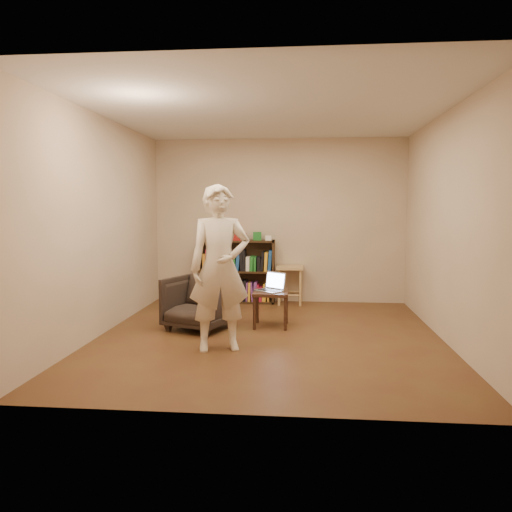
# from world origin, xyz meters

# --- Properties ---
(floor) EXTENTS (4.50, 4.50, 0.00)m
(floor) POSITION_xyz_m (0.00, 0.00, 0.00)
(floor) COLOR #4F2819
(floor) RESTS_ON ground
(ceiling) EXTENTS (4.50, 4.50, 0.00)m
(ceiling) POSITION_xyz_m (0.00, 0.00, 2.60)
(ceiling) COLOR silver
(ceiling) RESTS_ON wall_back
(wall_back) EXTENTS (4.00, 0.00, 4.00)m
(wall_back) POSITION_xyz_m (0.00, 2.25, 1.30)
(wall_back) COLOR beige
(wall_back) RESTS_ON floor
(wall_left) EXTENTS (0.00, 4.50, 4.50)m
(wall_left) POSITION_xyz_m (-2.00, 0.00, 1.30)
(wall_left) COLOR beige
(wall_left) RESTS_ON floor
(wall_right) EXTENTS (0.00, 4.50, 4.50)m
(wall_right) POSITION_xyz_m (2.00, 0.00, 1.30)
(wall_right) COLOR beige
(wall_right) RESTS_ON floor
(bookshelf) EXTENTS (1.20, 0.30, 1.00)m
(bookshelf) POSITION_xyz_m (-0.66, 2.09, 0.44)
(bookshelf) COLOR black
(bookshelf) RESTS_ON floor
(box_yellow) EXTENTS (0.21, 0.16, 0.16)m
(box_yellow) POSITION_xyz_m (-0.99, 2.08, 1.08)
(box_yellow) COLOR gold
(box_yellow) RESTS_ON bookshelf
(red_cloth) EXTENTS (0.34, 0.26, 0.11)m
(red_cloth) POSITION_xyz_m (-0.66, 2.05, 1.05)
(red_cloth) COLOR maroon
(red_cloth) RESTS_ON bookshelf
(box_green) EXTENTS (0.14, 0.14, 0.13)m
(box_green) POSITION_xyz_m (-0.33, 2.09, 1.06)
(box_green) COLOR #1C6925
(box_green) RESTS_ON bookshelf
(box_white) EXTENTS (0.10, 0.10, 0.07)m
(box_white) POSITION_xyz_m (-0.16, 2.05, 1.04)
(box_white) COLOR white
(box_white) RESTS_ON bookshelf
(stool) EXTENTS (0.41, 0.41, 0.60)m
(stool) POSITION_xyz_m (0.19, 2.03, 0.48)
(stool) COLOR tan
(stool) RESTS_ON floor
(armchair) EXTENTS (0.93, 0.94, 0.67)m
(armchair) POSITION_xyz_m (-0.90, 0.29, 0.33)
(armchair) COLOR black
(armchair) RESTS_ON floor
(side_table) EXTENTS (0.44, 0.44, 0.45)m
(side_table) POSITION_xyz_m (-0.01, 0.49, 0.38)
(side_table) COLOR black
(side_table) RESTS_ON floor
(laptop) EXTENTS (0.42, 0.41, 0.24)m
(laptop) POSITION_xyz_m (-0.00, 0.53, 0.51)
(laptop) COLOR silver
(laptop) RESTS_ON side_table
(person) EXTENTS (0.73, 0.59, 1.76)m
(person) POSITION_xyz_m (-0.48, -0.59, 0.88)
(person) COLOR beige
(person) RESTS_ON floor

